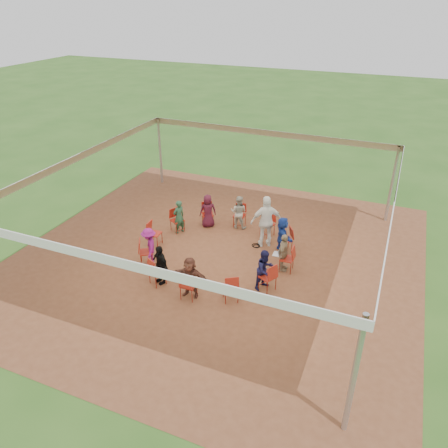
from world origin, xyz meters
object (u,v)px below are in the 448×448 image
at_px(person_seated_4, 179,217).
at_px(standing_person, 266,222).
at_px(person_seated_7, 190,277).
at_px(person_seated_8, 265,270).
at_px(chair_9, 189,285).
at_px(chair_10, 231,287).
at_px(person_seated_6, 160,264).
at_px(chair_5, 177,220).
at_px(person_seated_5, 149,246).
at_px(chair_1, 285,239).
at_px(chair_7, 146,252).
at_px(person_seated_1, 282,235).
at_px(cable_coil, 256,246).
at_px(person_seated_3, 208,211).
at_px(chair_8, 157,271).
at_px(chair_0, 287,259).
at_px(chair_2, 268,224).
at_px(laptop, 278,253).
at_px(chair_6, 155,234).
at_px(person_seated_2, 239,212).
at_px(person_seated_0, 283,253).
at_px(chair_11, 268,277).
at_px(chair_4, 208,214).

relative_size(person_seated_4, standing_person, 0.69).
height_order(person_seated_7, person_seated_8, same).
height_order(chair_9, person_seated_8, person_seated_8).
height_order(chair_10, person_seated_6, person_seated_6).
bearing_deg(chair_5, person_seated_7, 60.87).
relative_size(person_seated_5, person_seated_8, 1.00).
bearing_deg(chair_1, person_seated_7, 119.13).
xyz_separation_m(chair_7, person_seated_5, (0.10, 0.06, 0.20)).
height_order(chair_1, person_seated_1, person_seated_1).
relative_size(person_seated_7, cable_coil, 3.67).
bearing_deg(person_seated_7, person_seated_3, 105.00).
relative_size(person_seated_5, standing_person, 0.69).
relative_size(chair_8, person_seated_1, 0.70).
xyz_separation_m(chair_0, chair_5, (-4.44, 0.97, 0.00)).
bearing_deg(chair_9, person_seated_7, 90.00).
relative_size(chair_1, chair_7, 1.00).
xyz_separation_m(chair_2, chair_7, (-3.06, -3.36, 0.00)).
bearing_deg(chair_10, standing_person, 57.71).
bearing_deg(person_seated_7, chair_1, 59.13).
height_order(person_seated_3, person_seated_4, same).
relative_size(chair_1, person_seated_6, 0.70).
xyz_separation_m(person_seated_7, laptop, (1.96, 2.32, -0.04)).
bearing_deg(chair_10, chair_6, 120.00).
xyz_separation_m(person_seated_3, cable_coil, (2.17, -0.71, -0.63)).
relative_size(person_seated_2, person_seated_3, 1.00).
distance_m(person_seated_5, standing_person, 4.06).
distance_m(person_seated_3, standing_person, 2.52).
distance_m(person_seated_0, person_seated_8, 1.16).
bearing_deg(standing_person, chair_1, 143.07).
relative_size(chair_0, person_seated_6, 0.70).
bearing_deg(chair_9, person_seated_2, 90.00).
distance_m(chair_6, person_seated_2, 3.25).
relative_size(person_seated_0, cable_coil, 3.67).
bearing_deg(person_seated_4, person_seated_6, 45.00).
distance_m(person_seated_1, person_seated_5, 4.46).
height_order(chair_9, person_seated_1, person_seated_1).
bearing_deg(person_seated_5, person_seated_7, 30.00).
height_order(chair_2, person_seated_6, person_seated_6).
xyz_separation_m(chair_11, person_seated_4, (-4.07, 2.10, 0.20)).
height_order(person_seated_7, laptop, person_seated_7).
bearing_deg(person_seated_4, chair_8, 43.50).
xyz_separation_m(chair_8, chair_9, (1.19, -0.26, 0.00)).
bearing_deg(chair_8, person_seated_5, 159.42).
xyz_separation_m(chair_6, cable_coil, (3.32, 1.28, -0.43)).
bearing_deg(chair_7, chair_10, 45.00).
height_order(chair_8, person_seated_7, person_seated_7).
relative_size(person_seated_0, person_seated_3, 1.00).
bearing_deg(chair_4, person_seated_5, 46.50).
height_order(chair_8, laptop, chair_8).
bearing_deg(cable_coil, chair_1, 5.53).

